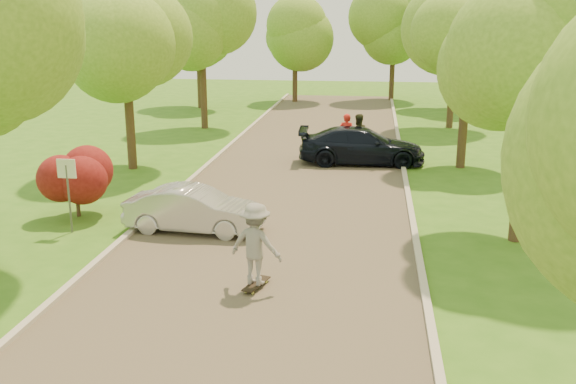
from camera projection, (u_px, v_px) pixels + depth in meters
The scene contains 21 objects.
ground at pixel (240, 303), 14.04m from camera, with size 100.00×100.00×0.00m, color #356B19.
road at pixel (288, 201), 21.69m from camera, with size 8.00×60.00×0.01m, color #4C4438.
curb_left at pixel (173, 196), 22.19m from camera, with size 0.18×60.00×0.12m, color #B2AD9E.
curb_right at pixel (410, 204), 21.15m from camera, with size 0.18×60.00×0.12m, color #B2AD9E.
street_sign at pixel (67, 180), 18.20m from camera, with size 0.55×0.06×2.17m.
red_shrub at pixel (76, 182), 19.82m from camera, with size 1.70×1.70×1.95m.
tree_l_midb at pixel (130, 55), 25.17m from camera, with size 4.30×4.20×6.62m.
tree_l_far at pixel (205, 27), 34.44m from camera, with size 4.92×4.80×7.79m.
tree_r_mida at pixel (544, 37), 16.45m from camera, with size 5.13×5.00×7.95m.
tree_r_midb at pixel (474, 47), 25.28m from camera, with size 4.51×4.40×7.01m.
tree_r_far at pixel (461, 20), 34.50m from camera, with size 5.33×5.20×8.34m.
tree_bg_a at pixel (201, 28), 42.43m from camera, with size 5.12×5.00×7.72m.
tree_bg_b at pixel (461, 24), 42.10m from camera, with size 5.12×5.00×7.95m.
tree_bg_c at pixel (298, 31), 45.56m from camera, with size 4.92×4.80×7.33m.
tree_bg_d at pixel (397, 27), 46.49m from camera, with size 5.12×5.00×7.72m.
silver_sedan at pixel (194, 210), 18.55m from camera, with size 1.38×3.96×1.31m, color #AFAFB4.
dark_sedan at pixel (362, 146), 27.08m from camera, with size 2.15×5.29×1.54m, color black.
longboard at pixel (256, 284), 14.76m from camera, with size 0.54×1.02×0.11m.
skateboarder at pixel (256, 244), 14.50m from camera, with size 1.24×0.71×1.92m, color gray.
person_striped at pixel (346, 135), 28.41m from camera, with size 0.70×0.46×1.92m, color red.
person_olive at pixel (358, 136), 28.31m from camera, with size 0.93×0.73×1.92m, color #2C311D.
Camera 1 is at (2.77, -12.64, 6.06)m, focal length 40.00 mm.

